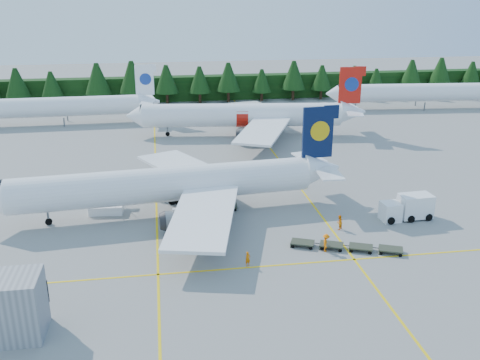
{
  "coord_description": "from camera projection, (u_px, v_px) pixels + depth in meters",
  "views": [
    {
      "loc": [
        -13.22,
        -52.64,
        26.08
      ],
      "look_at": [
        -3.36,
        10.26,
        3.5
      ],
      "focal_mm": 40.0,
      "sensor_mm": 36.0,
      "label": 1
    }
  ],
  "objects": [
    {
      "name": "crew_a",
      "position": [
        248.0,
        259.0,
        53.4
      ],
      "size": [
        0.67,
        0.56,
        1.56
      ],
      "primitive_type": "imported",
      "rotation": [
        0.0,
        0.0,
        0.39
      ],
      "color": "orange",
      "rests_on": "ground"
    },
    {
      "name": "airliner_far_left",
      "position": [
        48.0,
        107.0,
        109.29
      ],
      "size": [
        40.35,
        4.7,
        11.74
      ],
      "rotation": [
        0.0,
        0.0,
        0.02
      ],
      "color": "white",
      "rests_on": "ground"
    },
    {
      "name": "treeline_hedge",
      "position": [
        209.0,
        88.0,
        135.01
      ],
      "size": [
        220.0,
        4.0,
        6.0
      ],
      "primitive_type": "cube",
      "color": "black",
      "rests_on": "ground"
    },
    {
      "name": "taxi_stripe_cross",
      "position": [
        298.0,
        264.0,
        54.07
      ],
      "size": [
        80.0,
        0.25,
        0.01
      ],
      "primitive_type": "cube",
      "color": "yellow",
      "rests_on": "ground"
    },
    {
      "name": "crew_b",
      "position": [
        339.0,
        222.0,
        61.59
      ],
      "size": [
        1.08,
        1.07,
        1.75
      ],
      "primitive_type": "imported",
      "rotation": [
        0.0,
        0.0,
        3.9
      ],
      "color": "orange",
      "rests_on": "ground"
    },
    {
      "name": "service_truck",
      "position": [
        407.0,
        207.0,
        64.27
      ],
      "size": [
        6.34,
        2.64,
        3.0
      ],
      "rotation": [
        0.0,
        0.0,
        0.06
      ],
      "color": "white",
      "rests_on": "ground"
    },
    {
      "name": "ground",
      "position": [
        284.0,
        238.0,
        59.66
      ],
      "size": [
        320.0,
        320.0,
        0.0
      ],
      "primitive_type": "plane",
      "color": "gray",
      "rests_on": "ground"
    },
    {
      "name": "taxi_stripe_a",
      "position": [
        156.0,
        184.0,
        76.24
      ],
      "size": [
        0.25,
        120.0,
        0.01
      ],
      "primitive_type": "cube",
      "color": "yellow",
      "rests_on": "ground"
    },
    {
      "name": "airliner_far_right",
      "position": [
        408.0,
        92.0,
        124.33
      ],
      "size": [
        41.62,
        7.26,
        12.1
      ],
      "rotation": [
        0.0,
        0.0,
        -0.08
      ],
      "color": "white",
      "rests_on": "ground"
    },
    {
      "name": "airliner_navy",
      "position": [
        158.0,
        186.0,
        64.86
      ],
      "size": [
        42.84,
        35.13,
        12.46
      ],
      "rotation": [
        0.0,
        0.0,
        0.09
      ],
      "color": "white",
      "rests_on": "ground"
    },
    {
      "name": "uld_pair",
      "position": [
        216.0,
        199.0,
        67.45
      ],
      "size": [
        5.43,
        2.89,
        1.81
      ],
      "rotation": [
        0.0,
        0.0,
        -0.11
      ],
      "color": "#373C2C",
      "rests_on": "ground"
    },
    {
      "name": "taxi_stripe_b",
      "position": [
        292.0,
        177.0,
        79.16
      ],
      "size": [
        0.25,
        120.0,
        0.01
      ],
      "primitive_type": "cube",
      "color": "yellow",
      "rests_on": "ground"
    },
    {
      "name": "airliner_red",
      "position": [
        238.0,
        115.0,
        100.92
      ],
      "size": [
        44.03,
        36.04,
        12.82
      ],
      "rotation": [
        0.0,
        0.0,
        -0.12
      ],
      "color": "white",
      "rests_on": "ground"
    },
    {
      "name": "crew_c",
      "position": [
        326.0,
        243.0,
        56.36
      ],
      "size": [
        0.79,
        0.95,
        1.97
      ],
      "primitive_type": "imported",
      "rotation": [
        0.0,
        0.0,
        1.23
      ],
      "color": "#FF6D05",
      "rests_on": "ground"
    },
    {
      "name": "terminal_building",
      "position": [
        3.0,
        308.0,
        41.96
      ],
      "size": [
        6.0,
        4.0,
        5.2
      ],
      "primitive_type": "cube",
      "color": "#919399",
      "rests_on": "ground"
    },
    {
      "name": "dolly_train",
      "position": [
        346.0,
        246.0,
        56.92
      ],
      "size": [
        11.63,
        5.36,
        0.14
      ],
      "rotation": [
        0.0,
        0.0,
        -0.4
      ],
      "color": "#373C2C",
      "rests_on": "ground"
    },
    {
      "name": "airstairs",
      "position": [
        107.0,
        206.0,
        66.47
      ],
      "size": [
        4.27,
        5.8,
        3.68
      ],
      "rotation": [
        0.0,
        0.0,
        -0.09
      ],
      "color": "white",
      "rests_on": "ground"
    }
  ]
}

